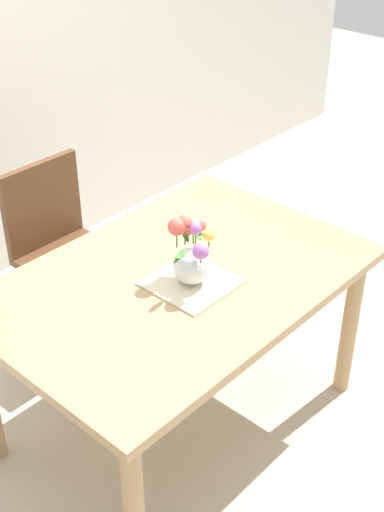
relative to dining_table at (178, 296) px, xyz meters
The scene contains 5 objects.
ground_plane 0.66m from the dining_table, ahead, with size 12.00×12.00×0.00m, color #B7AD99.
dining_table is the anchor object (origin of this frame).
chair_far 0.85m from the dining_table, 84.75° to the left, with size 0.42×0.42×0.90m.
placemat 0.12m from the dining_table, 87.82° to the right, with size 0.30×0.30×0.01m, color beige.
flower_vase 0.22m from the dining_table, 79.83° to the right, with size 0.23×0.20×0.24m.
Camera 1 is at (-1.57, -1.51, 2.24)m, focal length 48.82 mm.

